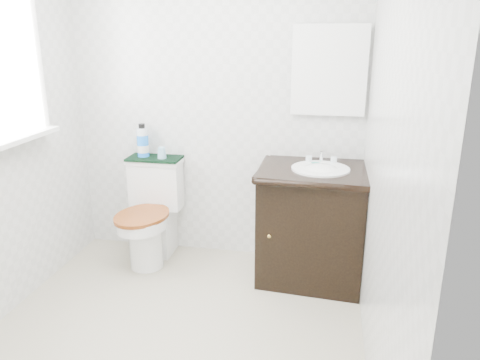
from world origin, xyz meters
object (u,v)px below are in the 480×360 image
(vanity, at_px, (314,221))
(toilet, at_px, (152,217))
(trash_bin, at_px, (272,242))
(mouthwash_bottle, at_px, (143,142))
(cup, at_px, (162,153))

(vanity, bearing_deg, toilet, 176.94)
(trash_bin, bearing_deg, mouthwash_bottle, 179.96)
(trash_bin, height_order, mouthwash_bottle, mouthwash_bottle)
(vanity, xyz_separation_m, mouthwash_bottle, (-1.33, 0.20, 0.47))
(trash_bin, distance_m, cup, 1.09)
(cup, bearing_deg, toilet, -123.95)
(trash_bin, bearing_deg, toilet, -171.89)
(vanity, xyz_separation_m, cup, (-1.17, 0.17, 0.40))
(vanity, relative_size, cup, 10.83)
(toilet, relative_size, trash_bin, 2.62)
(toilet, bearing_deg, vanity, -3.06)
(trash_bin, distance_m, mouthwash_bottle, 1.26)
(toilet, relative_size, cup, 9.08)
(vanity, height_order, trash_bin, vanity)
(toilet, height_order, trash_bin, toilet)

